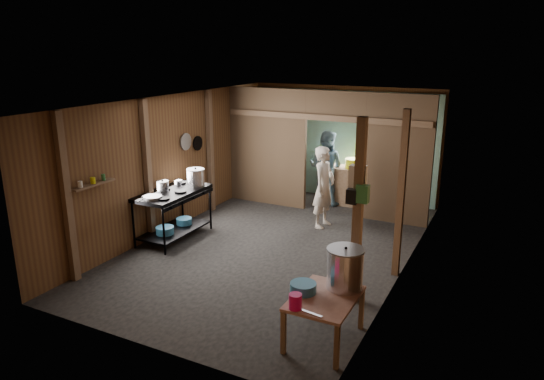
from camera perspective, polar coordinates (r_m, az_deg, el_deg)
The scene contains 42 objects.
floor at distance 9.01m, azimuth 0.58°, elevation -6.42°, with size 4.50×7.00×0.00m, color black.
ceiling at distance 8.36m, azimuth 0.63°, elevation 10.27°, with size 4.50×7.00×0.00m, color #2E2D2B.
wall_back at distance 11.76m, azimuth 8.18°, elevation 5.43°, with size 4.50×0.00×2.60m, color brown.
wall_front at distance 5.81m, azimuth -14.90°, elevation -6.22°, with size 4.50×0.00×2.60m, color brown.
wall_left at distance 9.76m, azimuth -11.35°, elevation 3.08°, with size 0.00×7.00×2.60m, color brown.
wall_right at distance 7.90m, azimuth 15.41°, elevation -0.30°, with size 0.00×7.00×2.60m, color brown.
partition_left at distance 11.09m, azimuth -0.53°, elevation 4.95°, with size 1.85×0.10×2.60m, color brown.
partition_right at distance 10.12m, azimuth 14.25°, elevation 3.35°, with size 1.35×0.10×2.60m, color brown.
partition_header at distance 10.31m, azimuth 7.37°, elevation 9.59°, with size 1.30×0.10×0.60m, color brown.
turquoise_panel at distance 11.71m, azimuth 8.08°, elevation 5.15°, with size 4.40×0.06×2.50m, color #76B7AE.
back_counter at distance 11.36m, azimuth 8.54°, elevation 0.50°, with size 1.20×0.50×0.85m, color brown.
wall_clock at distance 11.49m, azimuth 9.33°, elevation 8.17°, with size 0.20×0.20×0.03m, color silver.
post_left_a at distance 7.90m, azimuth -22.52°, elevation -0.96°, with size 0.10×0.12×2.60m, color brown.
post_left_b at distance 9.12m, azimuth -14.07°, elevation 1.99°, with size 0.10×0.12×2.60m, color brown.
post_left_c at distance 10.67m, azimuth -7.10°, elevation 4.38°, with size 0.10×0.12×2.60m, color brown.
post_right at distance 7.72m, azimuth 14.60°, elevation -0.61°, with size 0.10×0.12×2.60m, color brown.
post_free at distance 6.78m, azimuth 9.83°, elevation -2.66°, with size 0.12×0.12×2.60m, color brown.
cross_beam at distance 10.38m, azimuth 5.91°, elevation 8.29°, with size 4.40×0.12×0.12m, color brown.
pan_lid_big at distance 9.98m, azimuth -9.87°, elevation 5.49°, with size 0.34×0.34×0.03m, color gray.
pan_lid_small at distance 10.32m, azimuth -8.53°, elevation 5.33°, with size 0.30×0.30×0.03m, color black.
wall_shelf at distance 8.17m, azimuth -19.85°, elevation 0.60°, with size 0.14×0.80×0.03m, color brown.
jar_white at distance 8.00m, azimuth -21.17°, elevation 0.61°, with size 0.07×0.07×0.10m, color silver.
jar_yellow at distance 8.16m, azimuth -19.89°, elevation 1.03°, with size 0.08×0.08×0.10m, color #B4B70F.
jar_green at distance 8.30m, azimuth -18.81°, elevation 1.39°, with size 0.06×0.06×0.10m, color #2E773C.
bag_white at distance 6.73m, azimuth 9.82°, elevation 1.47°, with size 0.22×0.15×0.32m, color silver.
bag_green at distance 6.61m, azimuth 10.38°, elevation -0.43°, with size 0.16×0.12×0.24m, color #2E773C.
bag_black at distance 6.65m, azimuth 9.16°, elevation -0.74°, with size 0.14×0.10×0.20m, color black.
gas_range at distance 9.38m, azimuth -11.22°, elevation -2.81°, with size 0.80×1.55×0.92m, color black, non-canonical shape.
prep_table at distance 6.23m, azimuth 6.01°, elevation -14.49°, with size 0.72×1.00×0.59m, color tan, non-canonical shape.
stove_pot_large at distance 9.49m, azimuth -8.75°, elevation 1.40°, with size 0.34×0.34×0.35m, color silver, non-canonical shape.
stove_pot_med at distance 9.28m, azimuth -12.45°, elevation 0.41°, with size 0.23×0.23×0.20m, color silver, non-canonical shape.
stove_saucepan at distance 9.64m, azimuth -10.72°, elevation 0.87°, with size 0.15×0.15×0.09m, color silver.
frying_pan at distance 8.83m, azimuth -13.55°, elevation -0.84°, with size 0.32×0.54×0.07m, color gray, non-canonical shape.
blue_tub_front at distance 9.25m, azimuth -12.19°, elevation -4.55°, with size 0.33×0.33×0.13m, color teal.
blue_tub_back at distance 9.68m, azimuth -10.06°, elevation -3.53°, with size 0.30×0.30×0.12m, color teal.
stock_pot at distance 6.21m, azimuth 8.38°, elevation -8.98°, with size 0.47×0.47×0.54m, color silver, non-canonical shape.
wash_basin at distance 6.14m, azimuth 3.61°, elevation -11.13°, with size 0.32×0.32×0.12m, color teal.
pink_bucket at distance 5.77m, azimuth 2.70°, elevation -12.67°, with size 0.15×0.15×0.18m, color #CD0B5C.
knife at distance 5.73m, azimuth 4.44°, elevation -13.90°, with size 0.30×0.04×0.01m, color silver.
yellow_tub at distance 11.18m, azimuth 9.40°, elevation 3.03°, with size 0.39×0.39×0.21m, color #B4B70F.
cook at distance 9.76m, azimuth 5.98°, elevation 0.33°, with size 0.59×0.39×1.62m, color beige.
worker_back at distance 11.24m, azimuth 6.20°, elevation 2.59°, with size 0.81×0.63×1.67m, color slate.
Camera 1 is at (3.66, -7.46, 3.46)m, focal length 32.77 mm.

